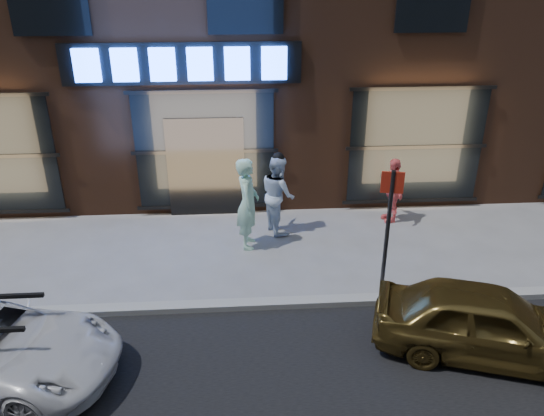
{
  "coord_description": "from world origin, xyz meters",
  "views": [
    {
      "loc": [
        0.77,
        -7.83,
        5.68
      ],
      "look_at": [
        1.4,
        1.6,
        1.2
      ],
      "focal_mm": 35.0,
      "sensor_mm": 36.0,
      "label": 1
    }
  ],
  "objects_px": {
    "man_bowtie": "(248,203)",
    "passerby": "(393,190)",
    "man_cap": "(278,194)",
    "gold_sedan": "(488,323)",
    "sign_post": "(388,222)"
  },
  "relations": [
    {
      "from": "passerby",
      "to": "gold_sedan",
      "type": "xyz_separation_m",
      "value": [
        0.2,
        -4.72,
        -0.19
      ]
    },
    {
      "from": "gold_sedan",
      "to": "sign_post",
      "type": "distance_m",
      "value": 2.3
    },
    {
      "from": "man_bowtie",
      "to": "passerby",
      "type": "distance_m",
      "value": 3.55
    },
    {
      "from": "man_cap",
      "to": "passerby",
      "type": "xyz_separation_m",
      "value": [
        2.71,
        0.32,
        -0.12
      ]
    },
    {
      "from": "man_cap",
      "to": "passerby",
      "type": "bearing_deg",
      "value": -101.71
    },
    {
      "from": "man_cap",
      "to": "gold_sedan",
      "type": "xyz_separation_m",
      "value": [
        2.9,
        -4.4,
        -0.31
      ]
    },
    {
      "from": "passerby",
      "to": "gold_sedan",
      "type": "relative_size",
      "value": 0.45
    },
    {
      "from": "man_bowtie",
      "to": "passerby",
      "type": "xyz_separation_m",
      "value": [
        3.4,
        1.0,
        -0.22
      ]
    },
    {
      "from": "man_cap",
      "to": "sign_post",
      "type": "relative_size",
      "value": 0.74
    },
    {
      "from": "passerby",
      "to": "gold_sedan",
      "type": "height_order",
      "value": "passerby"
    },
    {
      "from": "man_cap",
      "to": "gold_sedan",
      "type": "distance_m",
      "value": 5.28
    },
    {
      "from": "man_cap",
      "to": "sign_post",
      "type": "height_order",
      "value": "sign_post"
    },
    {
      "from": "man_bowtie",
      "to": "sign_post",
      "type": "xyz_separation_m",
      "value": [
        2.44,
        -1.95,
        0.47
      ]
    },
    {
      "from": "passerby",
      "to": "man_bowtie",
      "type": "bearing_deg",
      "value": -80.62
    },
    {
      "from": "sign_post",
      "to": "passerby",
      "type": "bearing_deg",
      "value": 82.89
    }
  ]
}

